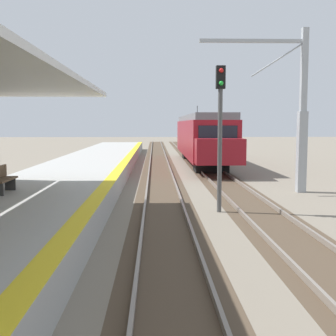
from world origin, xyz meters
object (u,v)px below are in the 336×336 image
Objects in this scene: approaching_train at (202,137)px; platform_bench at (2,179)px; catenary_pylon_far_side at (296,115)px; rail_signal_post at (220,123)px.

approaching_train is 21.90m from platform_bench.
approaching_train is 2.61× the size of catenary_pylon_far_side.
rail_signal_post reaches higher than platform_bench.
catenary_pylon_far_side is at bearing 25.87° from platform_bench.
rail_signal_post is at bearing -94.29° from approaching_train.
catenary_pylon_far_side reaches higher than platform_bench.
rail_signal_post is 7.66m from platform_bench.
platform_bench is (-7.37, -1.06, -1.82)m from rail_signal_post.
catenary_pylon_far_side reaches higher than approaching_train.
approaching_train is at bearing 66.31° from platform_bench.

